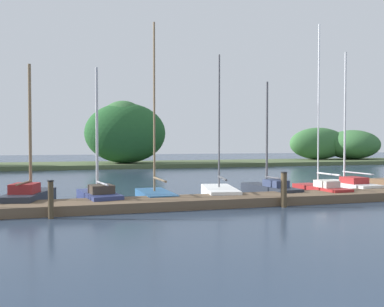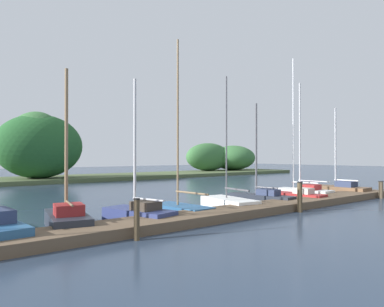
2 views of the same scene
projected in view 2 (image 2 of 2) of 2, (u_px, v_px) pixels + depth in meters
dock_pier at (214, 215)px, 14.47m from camera, size 28.29×1.80×0.35m
sailboat_3 at (67, 218)px, 12.45m from camera, size 1.84×3.48×5.60m
sailboat_4 at (137, 212)px, 13.89m from camera, size 1.80×3.34×5.53m
sailboat_5 at (179, 206)px, 15.80m from camera, size 1.43×3.39×7.68m
sailboat_6 at (228, 202)px, 17.61m from camera, size 1.79×3.57×6.45m
sailboat_7 at (259, 197)px, 19.30m from camera, size 1.55×3.96×5.36m
sailboat_8 at (296, 195)px, 20.16m from camera, size 1.31×3.37×8.02m
sailboat_9 at (302, 191)px, 22.44m from camera, size 1.58×3.73×7.10m
sailboat_10 at (338, 189)px, 23.59m from camera, size 1.45×3.86×5.66m
mooring_piling_1 at (137, 219)px, 10.86m from camera, size 0.20×0.20×1.27m
mooring_piling_2 at (300, 197)px, 16.30m from camera, size 0.26×0.26×1.37m
mooring_piling_3 at (381, 190)px, 21.50m from camera, size 0.29×0.29×1.03m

